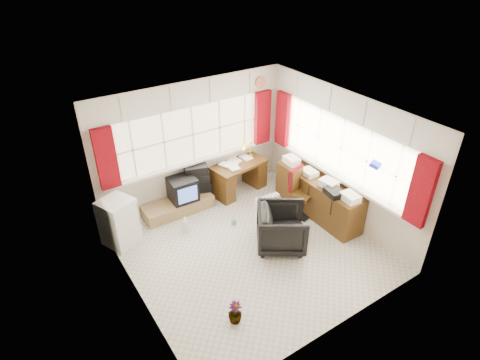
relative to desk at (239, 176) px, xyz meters
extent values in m
plane|color=beige|center=(-0.88, -1.70, -0.38)|extent=(4.00, 4.00, 0.00)
plane|color=beige|center=(-0.88, 0.30, 0.87)|extent=(4.00, 0.00, 4.00)
plane|color=beige|center=(-0.88, -3.70, 0.87)|extent=(4.00, 0.00, 4.00)
plane|color=beige|center=(-2.88, -1.70, 0.87)|extent=(0.00, 4.00, 4.00)
plane|color=beige|center=(1.12, -1.70, 0.87)|extent=(0.00, 4.00, 4.00)
plane|color=white|center=(-0.88, -1.70, 2.12)|extent=(4.00, 4.00, 0.00)
plane|color=#FFF0C9|center=(-0.88, 0.28, 1.07)|extent=(3.60, 0.00, 3.60)
cube|color=white|center=(-0.88, 0.24, 0.49)|extent=(3.70, 0.12, 0.05)
cube|color=white|center=(-2.08, 0.27, 1.07)|extent=(0.03, 0.02, 1.10)
cube|color=white|center=(-1.48, 0.27, 1.07)|extent=(0.03, 0.02, 1.10)
cube|color=white|center=(-0.88, 0.27, 1.07)|extent=(0.03, 0.02, 1.10)
cube|color=white|center=(-0.28, 0.27, 1.07)|extent=(0.03, 0.02, 1.10)
cube|color=white|center=(0.32, 0.27, 1.07)|extent=(0.03, 0.02, 1.10)
plane|color=#FFF0C9|center=(1.10, -1.70, 1.07)|extent=(0.00, 3.60, 3.60)
cube|color=white|center=(1.06, -1.70, 0.49)|extent=(0.12, 3.70, 0.05)
cube|color=white|center=(1.09, -2.90, 1.07)|extent=(0.02, 0.03, 1.10)
cube|color=white|center=(1.09, -2.30, 1.07)|extent=(0.02, 0.03, 1.10)
cube|color=white|center=(1.09, -1.70, 1.07)|extent=(0.02, 0.03, 1.10)
cube|color=white|center=(1.09, -1.10, 1.07)|extent=(0.02, 0.03, 1.10)
cube|color=white|center=(1.09, -0.50, 1.07)|extent=(0.02, 0.03, 1.10)
cube|color=maroon|center=(-2.58, 0.20, 1.08)|extent=(0.35, 0.10, 1.15)
cube|color=maroon|center=(0.72, 0.20, 1.08)|extent=(0.35, 0.10, 1.15)
cube|color=maroon|center=(1.02, -0.10, 1.08)|extent=(0.10, 0.35, 1.15)
cube|color=maroon|center=(1.02, -3.40, 1.08)|extent=(0.10, 0.35, 1.15)
cube|color=silver|center=(-0.88, 0.26, 1.87)|extent=(3.95, 0.08, 0.48)
cube|color=silver|center=(1.08, -1.70, 1.87)|extent=(0.08, 3.95, 0.48)
cube|color=#513413|center=(0.00, 0.00, 0.27)|extent=(1.25, 0.75, 0.05)
cube|color=#513413|center=(-0.44, -0.07, -0.06)|extent=(0.35, 0.56, 0.62)
cube|color=#513413|center=(0.44, 0.07, -0.06)|extent=(0.35, 0.56, 0.62)
cube|color=white|center=(0.00, 0.00, 0.31)|extent=(0.24, 0.30, 0.02)
cube|color=white|center=(0.00, 0.00, 0.31)|extent=(0.24, 0.30, 0.02)
cube|color=white|center=(0.00, 0.00, 0.32)|extent=(0.24, 0.30, 0.02)
cube|color=white|center=(0.00, 0.00, 0.32)|extent=(0.24, 0.30, 0.02)
cube|color=white|center=(0.00, 0.00, 0.33)|extent=(0.24, 0.30, 0.02)
cylinder|color=yellow|center=(0.39, 0.14, 0.31)|extent=(0.09, 0.09, 0.02)
cylinder|color=yellow|center=(0.39, 0.14, 0.49)|extent=(0.02, 0.02, 0.35)
cone|color=yellow|center=(0.39, 0.14, 0.62)|extent=(0.14, 0.12, 0.14)
cube|color=black|center=(0.58, -1.38, -0.36)|extent=(0.50, 0.50, 0.04)
cylinder|color=silver|center=(0.58, -1.38, -0.14)|extent=(0.05, 0.05, 0.47)
cube|color=#513413|center=(0.58, -1.38, 0.09)|extent=(0.49, 0.47, 0.05)
cube|color=#513413|center=(0.52, -1.19, 0.34)|extent=(0.36, 0.14, 0.45)
cube|color=maroon|center=(0.52, -1.19, 0.36)|extent=(0.39, 0.16, 0.47)
imported|color=black|center=(-0.35, -1.90, 0.01)|extent=(1.15, 1.15, 0.77)
cube|color=white|center=(-0.16, -1.25, -0.33)|extent=(0.43, 0.19, 0.08)
cube|color=white|center=(-0.35, -1.24, -0.02)|extent=(0.03, 0.13, 0.54)
cube|color=white|center=(-0.29, -1.25, -0.02)|extent=(0.03, 0.13, 0.54)
cube|color=white|center=(-0.23, -1.25, -0.02)|extent=(0.03, 0.13, 0.54)
cube|color=white|center=(-0.16, -1.25, -0.02)|extent=(0.03, 0.13, 0.54)
cube|color=white|center=(-0.10, -1.26, -0.02)|extent=(0.03, 0.13, 0.54)
cube|color=white|center=(-0.04, -1.26, -0.02)|extent=(0.03, 0.13, 0.54)
cube|color=white|center=(0.02, -1.27, -0.02)|extent=(0.03, 0.13, 0.54)
cube|color=#513413|center=(0.85, -1.50, 0.00)|extent=(0.50, 2.00, 0.75)
cube|color=white|center=(0.82, -2.30, 0.42)|extent=(0.24, 0.32, 0.10)
cube|color=white|center=(0.82, -1.76, 0.42)|extent=(0.24, 0.32, 0.10)
cube|color=white|center=(0.82, -1.23, 0.42)|extent=(0.24, 0.32, 0.10)
cube|color=white|center=(0.82, -0.70, 0.42)|extent=(0.24, 0.32, 0.10)
cube|color=black|center=(0.71, -2.01, 0.43)|extent=(0.31, 0.37, 0.11)
cube|color=olive|center=(-1.43, 0.02, -0.25)|extent=(1.40, 0.50, 0.25)
cube|color=black|center=(-1.30, 0.04, 0.11)|extent=(0.53, 0.49, 0.47)
cube|color=#466DC8|center=(-1.31, -0.21, 0.11)|extent=(0.39, 0.04, 0.32)
cube|color=black|center=(-0.92, 0.19, -0.02)|extent=(0.63, 0.49, 0.20)
cube|color=black|center=(-0.92, 0.19, 0.17)|extent=(0.58, 0.46, 0.19)
cube|color=black|center=(-0.92, 0.19, 0.36)|extent=(0.53, 0.43, 0.18)
cube|color=white|center=(-2.68, -0.26, 0.07)|extent=(0.68, 0.68, 0.88)
cube|color=silver|center=(-2.36, -0.40, 0.20)|extent=(0.03, 0.03, 0.47)
imported|color=silver|center=(-1.59, -0.61, -0.22)|extent=(0.14, 0.14, 0.31)
imported|color=#86C8BD|center=(-0.74, -0.93, -0.29)|extent=(0.08, 0.08, 0.17)
imported|color=black|center=(-1.92, -2.84, -0.20)|extent=(0.20, 0.20, 0.36)
camera|label=1|loc=(-3.97, -6.10, 4.34)|focal=30.00mm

